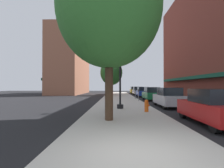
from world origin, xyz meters
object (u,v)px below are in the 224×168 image
at_px(car_green, 152,94).
at_px(car_white, 138,91).
at_px(car_yellow, 134,90).
at_px(lamppost, 120,67).
at_px(fire_hydrant, 147,106).
at_px(tree_mid, 111,73).
at_px(car_blue, 143,92).
at_px(parking_meter_near, 135,93).
at_px(parking_meter_far, 139,94).
at_px(tree_near, 109,8).
at_px(car_red, 213,107).
at_px(car_silver, 169,98).

bearing_deg(car_green, car_white, 87.96).
height_order(car_white, car_yellow, same).
height_order(lamppost, fire_hydrant, lamppost).
bearing_deg(tree_mid, car_blue, -42.04).
relative_size(parking_meter_near, parking_meter_far, 1.00).
xyz_separation_m(tree_near, car_yellow, (4.85, 34.18, -4.83)).
xyz_separation_m(lamppost, car_green, (4.18, 9.01, -2.39)).
xyz_separation_m(lamppost, parking_meter_far, (2.23, 6.51, -2.25)).
height_order(tree_near, car_white, tree_near).
bearing_deg(fire_hydrant, car_blue, 82.03).
bearing_deg(parking_meter_far, car_red, -80.35).
bearing_deg(car_blue, car_white, 91.78).
bearing_deg(car_silver, lamppost, -153.73).
bearing_deg(parking_meter_far, car_yellow, 85.17).
bearing_deg(lamppost, car_red, -49.88).
distance_m(lamppost, fire_hydrant, 3.58).
bearing_deg(car_white, tree_near, -100.86).
relative_size(parking_meter_near, car_white, 0.30).
bearing_deg(lamppost, tree_near, -98.32).
xyz_separation_m(lamppost, car_blue, (4.18, 16.22, -2.39)).
height_order(tree_mid, car_blue, tree_mid).
relative_size(lamppost, fire_hydrant, 7.47).
bearing_deg(lamppost, parking_meter_near, 77.24).
xyz_separation_m(parking_meter_near, parking_meter_far, (0.00, -3.35, 0.00)).
xyz_separation_m(parking_meter_near, car_yellow, (1.95, 19.73, -0.14)).
height_order(car_red, car_blue, same).
height_order(car_red, car_green, same).
relative_size(fire_hydrant, car_blue, 0.18).
xyz_separation_m(parking_meter_near, car_blue, (1.95, 6.36, -0.14)).
bearing_deg(parking_meter_far, fire_hydrant, -93.89).
distance_m(car_silver, car_yellow, 27.72).
xyz_separation_m(car_blue, car_white, (0.00, 6.93, 0.00)).
xyz_separation_m(parking_meter_near, car_green, (1.95, -0.84, -0.14)).
height_order(parking_meter_near, car_white, car_white).
xyz_separation_m(lamppost, parking_meter_near, (2.23, 9.86, -2.25)).
xyz_separation_m(car_red, car_silver, (0.00, 6.83, 0.00)).
xyz_separation_m(parking_meter_far, tree_mid, (-3.37, 14.51, 3.46)).
bearing_deg(parking_meter_far, parking_meter_near, 90.00).
bearing_deg(car_red, lamppost, 131.54).
bearing_deg(parking_meter_near, fire_hydrant, -92.77).
bearing_deg(car_red, fire_hydrant, 128.85).
distance_m(fire_hydrant, car_green, 10.99).
bearing_deg(fire_hydrant, car_silver, 54.83).
bearing_deg(car_red, tree_mid, 102.99).
relative_size(tree_near, tree_mid, 1.26).
height_order(parking_meter_near, tree_mid, tree_mid).
distance_m(parking_meter_far, car_yellow, 23.17).
xyz_separation_m(lamppost, car_white, (4.18, 23.15, -2.39)).
relative_size(parking_meter_far, car_white, 0.30).
bearing_deg(lamppost, car_yellow, 81.95).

